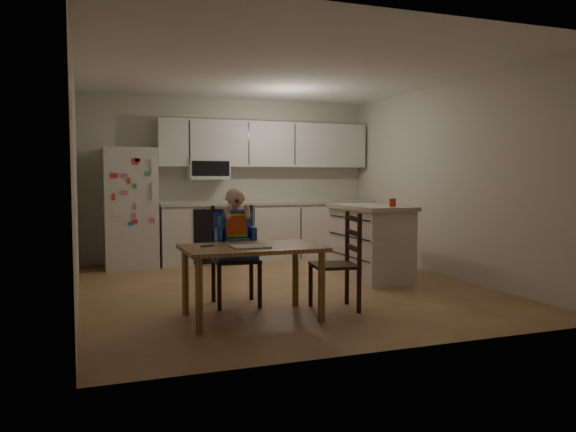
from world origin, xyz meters
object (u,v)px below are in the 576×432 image
Objects in this scene: red_cup at (393,203)px; chair_side at (344,255)px; refrigerator at (130,208)px; chair_booster at (235,235)px; dining_table at (252,256)px; kitchen_island at (370,242)px.

red_cup is 1.57m from chair_side.
refrigerator is 2.87m from chair_booster.
refrigerator is at bearing 103.36° from dining_table.
chair_side reaches higher than kitchen_island.
chair_booster is at bearing -73.70° from refrigerator.
refrigerator is at bearing 144.89° from kitchen_island.
refrigerator is 1.79× the size of chair_side.
chair_side is at bearing -27.38° from chair_booster.
chair_booster is 1.12m from chair_side.
kitchen_island is at bearing 151.42° from chair_side.
red_cup is 0.08× the size of dining_table.
chair_side is (-1.13, -0.99, -0.45)m from red_cup.
chair_side reaches higher than dining_table.
kitchen_island is 1.08× the size of chair_booster.
red_cup reaches higher than dining_table.
refrigerator is 1.44× the size of chair_booster.
red_cup is (0.09, -0.38, 0.51)m from kitchen_island.
kitchen_island is 12.98× the size of red_cup.
red_cup reaches higher than kitchen_island.
red_cup is 2.35m from dining_table.
red_cup is at bearing 26.36° from dining_table.
chair_booster is (0.00, 0.62, 0.13)m from dining_table.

